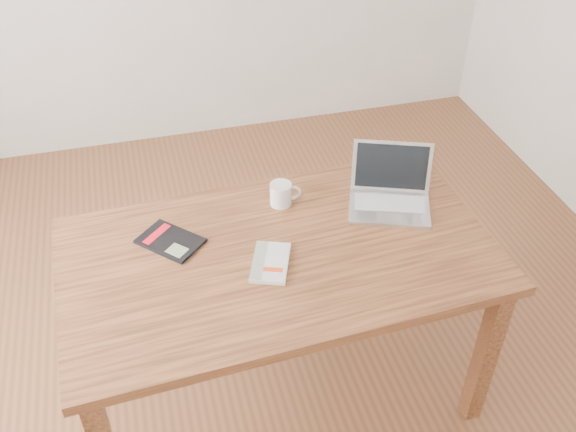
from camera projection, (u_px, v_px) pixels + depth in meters
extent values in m
plane|color=brown|center=(249.00, 369.00, 2.75)|extent=(4.00, 4.00, 0.00)
cube|color=#59321B|center=(279.00, 256.00, 2.23)|extent=(1.54, 0.93, 0.04)
cube|color=#59321B|center=(486.00, 355.00, 2.36)|extent=(0.07, 0.07, 0.71)
cube|color=#59321B|center=(90.00, 303.00, 2.57)|extent=(0.07, 0.07, 0.71)
cube|color=#59321B|center=(399.00, 234.00, 2.90)|extent=(0.07, 0.07, 0.71)
cube|color=beige|center=(270.00, 263.00, 2.16)|extent=(0.18, 0.23, 0.01)
cube|color=silver|center=(270.00, 262.00, 2.16)|extent=(0.18, 0.22, 0.02)
cube|color=gray|center=(259.00, 260.00, 2.16)|extent=(0.11, 0.19, 0.00)
cube|color=red|center=(273.00, 270.00, 2.12)|extent=(0.07, 0.04, 0.00)
cube|color=black|center=(170.00, 241.00, 2.25)|extent=(0.25, 0.26, 0.01)
cube|color=red|center=(157.00, 234.00, 2.28)|extent=(0.11, 0.11, 0.00)
cube|color=gray|center=(177.00, 250.00, 2.21)|extent=(0.08, 0.08, 0.00)
cube|color=silver|center=(389.00, 208.00, 2.40)|extent=(0.35, 0.30, 0.01)
cube|color=silver|center=(389.00, 202.00, 2.41)|extent=(0.28, 0.19, 0.00)
cube|color=#BCBCC1|center=(390.00, 217.00, 2.35)|extent=(0.10, 0.08, 0.00)
cube|color=silver|center=(392.00, 166.00, 2.43)|extent=(0.30, 0.16, 0.20)
cube|color=black|center=(392.00, 167.00, 2.43)|extent=(0.27, 0.14, 0.17)
cylinder|color=silver|center=(281.00, 194.00, 2.41)|extent=(0.08, 0.08, 0.09)
cylinder|color=black|center=(281.00, 185.00, 2.38)|extent=(0.07, 0.07, 0.01)
torus|color=silver|center=(293.00, 193.00, 2.41)|extent=(0.06, 0.02, 0.06)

